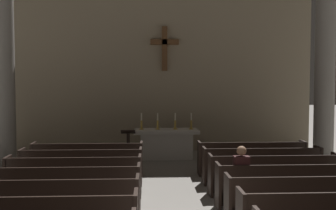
{
  "coord_description": "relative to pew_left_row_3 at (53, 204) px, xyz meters",
  "views": [
    {
      "loc": [
        -0.62,
        -5.1,
        2.63
      ],
      "look_at": [
        0.0,
        7.48,
        1.91
      ],
      "focal_mm": 43.11,
      "sensor_mm": 36.0,
      "label": 1
    }
  ],
  "objects": [
    {
      "name": "pew_left_row_3",
      "position": [
        0.0,
        0.0,
        0.0
      ],
      "size": [
        3.04,
        0.5,
        0.95
      ],
      "color": "black",
      "rests_on": "ground"
    },
    {
      "name": "pew_left_row_4",
      "position": [
        0.0,
        1.02,
        0.0
      ],
      "size": [
        3.04,
        0.5,
        0.95
      ],
      "color": "black",
      "rests_on": "ground"
    },
    {
      "name": "pew_left_row_5",
      "position": [
        0.0,
        2.04,
        0.0
      ],
      "size": [
        3.04,
        0.5,
        0.95
      ],
      "color": "black",
      "rests_on": "ground"
    },
    {
      "name": "pew_left_row_6",
      "position": [
        0.0,
        3.06,
        0.0
      ],
      "size": [
        3.04,
        0.5,
        0.95
      ],
      "color": "black",
      "rests_on": "ground"
    },
    {
      "name": "pew_left_row_7",
      "position": [
        0.0,
        4.08,
        0.0
      ],
      "size": [
        3.04,
        0.5,
        0.95
      ],
      "color": "black",
      "rests_on": "ground"
    },
    {
      "name": "pew_right_row_3",
      "position": [
        4.61,
        0.0,
        0.0
      ],
      "size": [
        3.04,
        0.5,
        0.95
      ],
      "color": "black",
      "rests_on": "ground"
    },
    {
      "name": "pew_right_row_4",
      "position": [
        4.61,
        1.02,
        0.0
      ],
      "size": [
        3.04,
        0.5,
        0.95
      ],
      "color": "black",
      "rests_on": "ground"
    },
    {
      "name": "pew_right_row_5",
      "position": [
        4.61,
        2.04,
        0.0
      ],
      "size": [
        3.04,
        0.5,
        0.95
      ],
      "color": "black",
      "rests_on": "ground"
    },
    {
      "name": "pew_right_row_6",
      "position": [
        4.61,
        3.06,
        0.0
      ],
      "size": [
        3.04,
        0.5,
        0.95
      ],
      "color": "black",
      "rests_on": "ground"
    },
    {
      "name": "pew_right_row_7",
      "position": [
        4.61,
        4.08,
        0.0
      ],
      "size": [
        3.04,
        0.5,
        0.95
      ],
      "color": "black",
      "rests_on": "ground"
    },
    {
      "name": "column_left_second",
      "position": [
        -2.79,
        5.71,
        2.43
      ],
      "size": [
        0.96,
        0.96,
        5.98
      ],
      "color": "gray",
      "rests_on": "ground"
    },
    {
      "name": "column_right_second",
      "position": [
        7.41,
        5.71,
        2.43
      ],
      "size": [
        0.96,
        0.96,
        5.98
      ],
      "color": "gray",
      "rests_on": "ground"
    },
    {
      "name": "altar",
      "position": [
        2.31,
        6.58,
        0.06
      ],
      "size": [
        2.2,
        0.9,
        1.01
      ],
      "color": "#BCB7AD",
      "rests_on": "ground"
    },
    {
      "name": "candlestick_outer_left",
      "position": [
        1.46,
        6.58,
        0.7
      ],
      "size": [
        0.16,
        0.16,
        0.56
      ],
      "color": "#B79338",
      "rests_on": "altar"
    },
    {
      "name": "candlestick_inner_left",
      "position": [
        2.01,
        6.58,
        0.7
      ],
      "size": [
        0.16,
        0.16,
        0.56
      ],
      "color": "#B79338",
      "rests_on": "altar"
    },
    {
      "name": "candlestick_inner_right",
      "position": [
        2.61,
        6.58,
        0.7
      ],
      "size": [
        0.16,
        0.16,
        0.56
      ],
      "color": "#B79338",
      "rests_on": "altar"
    },
    {
      "name": "candlestick_outer_right",
      "position": [
        3.16,
        6.58,
        0.7
      ],
      "size": [
        0.16,
        0.16,
        0.56
      ],
      "color": "#B79338",
      "rests_on": "altar"
    },
    {
      "name": "apse_with_cross",
      "position": [
        2.31,
        8.28,
        3.04
      ],
      "size": [
        11.22,
        0.45,
        7.03
      ],
      "color": "gray",
      "rests_on": "ground"
    },
    {
      "name": "lectern",
      "position": [
        1.06,
        5.38,
        0.07
      ],
      "size": [
        0.44,
        0.36,
        1.15
      ],
      "color": "black",
      "rests_on": "ground"
    },
    {
      "name": "lone_worshipper",
      "position": [
        3.59,
        1.06,
        0.22
      ],
      "size": [
        0.32,
        0.43,
        1.32
      ],
      "color": "#26262B",
      "rests_on": "ground"
    }
  ]
}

